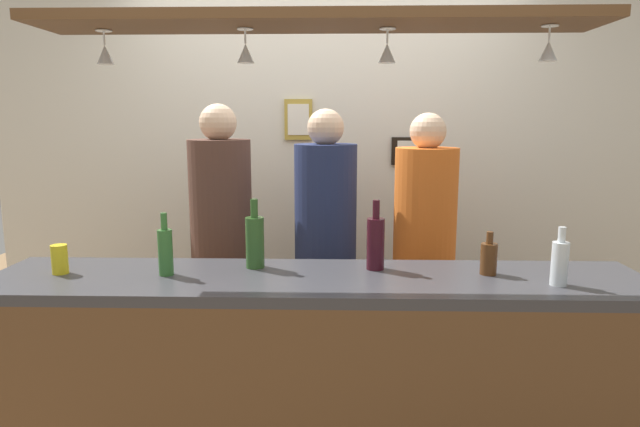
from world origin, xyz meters
name	(u,v)px	position (x,y,z in m)	size (l,w,h in m)	color
back_wall	(324,168)	(0.00, 1.10, 1.30)	(4.40, 0.06, 2.60)	silver
bar_counter	(316,365)	(0.00, -0.50, 0.67)	(2.70, 0.55, 0.99)	#38383D
overhead_glass_rack	(317,21)	(0.00, -0.30, 1.99)	(2.20, 0.36, 0.04)	brown
hanging_wineglass_far_left	(105,53)	(-0.86, -0.25, 1.88)	(0.07, 0.07, 0.13)	silver
hanging_wineglass_left	(246,52)	(-0.29, -0.27, 1.88)	(0.07, 0.07, 0.13)	silver
hanging_wineglass_center_left	(387,52)	(0.28, -0.26, 1.88)	(0.07, 0.07, 0.13)	silver
hanging_wineglass_center	(548,50)	(0.89, -0.31, 1.88)	(0.07, 0.07, 0.13)	silver
person_left_brown_shirt	(221,228)	(-0.56, 0.43, 1.03)	(0.34, 0.34, 1.70)	#2D334C
person_middle_navy_shirt	(325,231)	(0.02, 0.43, 1.01)	(0.34, 0.34, 1.68)	#2D334C
person_right_orange_shirt	(424,234)	(0.56, 0.43, 1.00)	(0.34, 0.34, 1.66)	#2D334C
bottle_soda_clear	(560,262)	(0.94, -0.44, 1.08)	(0.06, 0.06, 0.23)	silver
bottle_wine_dark_red	(376,242)	(0.25, -0.23, 1.10)	(0.08, 0.08, 0.30)	#380F19
bottle_champagne_green	(255,241)	(-0.27, -0.22, 1.10)	(0.08, 0.08, 0.30)	#2D5623
bottle_beer_green_import	(165,250)	(-0.62, -0.35, 1.09)	(0.06, 0.06, 0.26)	#336B2D
bottle_beer_brown_stubby	(489,258)	(0.71, -0.30, 1.06)	(0.07, 0.07, 0.18)	#512D14
drink_can	(60,259)	(-1.07, -0.34, 1.05)	(0.07, 0.07, 0.12)	yellow
picture_frame_crest	(298,120)	(-0.17, 1.06, 1.62)	(0.18, 0.02, 0.26)	#B29338
picture_frame_lower_pair	(415,151)	(0.59, 1.06, 1.42)	(0.30, 0.02, 0.18)	black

